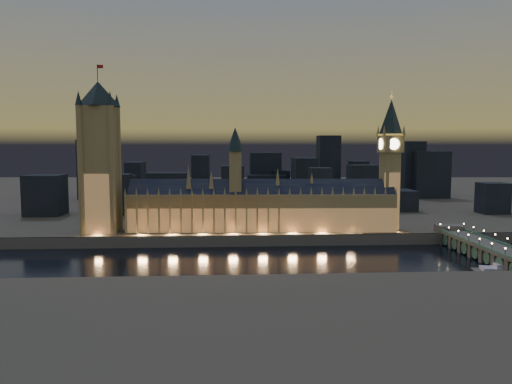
{
  "coord_description": "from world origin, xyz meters",
  "views": [
    {
      "loc": [
        -16.43,
        -312.24,
        72.77
      ],
      "look_at": [
        5.0,
        55.0,
        38.0
      ],
      "focal_mm": 35.0,
      "sensor_mm": 36.0,
      "label": 1
    }
  ],
  "objects": [
    {
      "name": "embankment_wall",
      "position": [
        0.0,
        41.0,
        4.0
      ],
      "size": [
        2000.0,
        2.5,
        8.0
      ],
      "primitive_type": "cube",
      "color": "#564C4C",
      "rests_on": "ground"
    },
    {
      "name": "westminster_bridge",
      "position": [
        148.23,
        -3.45,
        5.99
      ],
      "size": [
        18.78,
        113.0,
        15.9
      ],
      "color": "#564C4C",
      "rests_on": "ground"
    },
    {
      "name": "ground_plane",
      "position": [
        0.0,
        0.0,
        0.0
      ],
      "size": [
        2000.0,
        2000.0,
        0.0
      ],
      "primitive_type": "plane",
      "color": "black",
      "rests_on": "ground"
    },
    {
      "name": "palace_of_westminster",
      "position": [
        8.9,
        61.75,
        26.37
      ],
      "size": [
        202.0,
        29.03,
        78.0
      ],
      "color": "#98784C",
      "rests_on": "north_bank"
    },
    {
      "name": "elizabeth_tower",
      "position": [
        108.0,
        61.92,
        66.83
      ],
      "size": [
        18.0,
        18.0,
        105.63
      ],
      "color": "#98784C",
      "rests_on": "north_bank"
    },
    {
      "name": "city_backdrop",
      "position": [
        37.38,
        247.78,
        30.67
      ],
      "size": [
        454.57,
        215.63,
        76.25
      ],
      "color": "black",
      "rests_on": "north_bank"
    },
    {
      "name": "north_bank",
      "position": [
        0.0,
        520.0,
        4.0
      ],
      "size": [
        2000.0,
        960.0,
        8.0
      ],
      "primitive_type": "cube",
      "color": "#3E4633",
      "rests_on": "ground"
    },
    {
      "name": "victoria_tower",
      "position": [
        -110.0,
        61.92,
        69.03
      ],
      "size": [
        31.68,
        31.68,
        122.93
      ],
      "color": "#98784C",
      "rests_on": "north_bank"
    }
  ]
}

